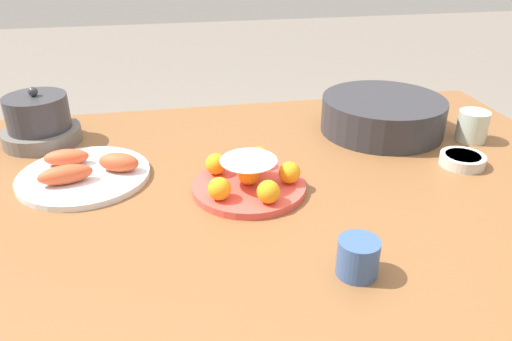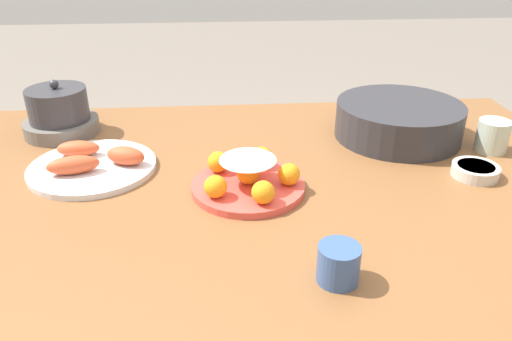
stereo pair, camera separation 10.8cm
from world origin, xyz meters
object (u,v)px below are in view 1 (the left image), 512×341
(dining_table, at_px, (263,214))
(cup_near, at_px, (358,257))
(serving_bowl, at_px, (383,114))
(sauce_bowl, at_px, (462,159))
(cake_plate, at_px, (249,179))
(cup_far, at_px, (472,126))
(warming_pot, at_px, (39,122))
(seafood_platter, at_px, (84,172))

(dining_table, relative_size, cup_near, 22.68)
(serving_bowl, xyz_separation_m, sauce_bowl, (0.10, -0.24, -0.04))
(cake_plate, xyz_separation_m, serving_bowl, (0.42, 0.26, 0.02))
(cup_far, distance_m, warming_pot, 1.13)
(cup_near, bearing_deg, sauce_bowl, 40.57)
(cake_plate, relative_size, warming_pot, 1.25)
(cup_near, bearing_deg, dining_table, 105.05)
(cup_near, height_order, warming_pot, warming_pot)
(dining_table, height_order, cup_near, cup_near)
(cake_plate, bearing_deg, cup_far, 14.09)
(warming_pot, bearing_deg, cake_plate, -36.04)
(sauce_bowl, height_order, cup_near, cup_near)
(seafood_platter, bearing_deg, cup_near, -41.94)
(serving_bowl, height_order, seafood_platter, serving_bowl)
(cup_near, bearing_deg, cup_far, 43.26)
(serving_bowl, bearing_deg, sauce_bowl, -66.03)
(warming_pot, bearing_deg, seafood_platter, -60.75)
(sauce_bowl, bearing_deg, cake_plate, -177.14)
(seafood_platter, bearing_deg, serving_bowl, 10.10)
(cake_plate, height_order, cup_far, same)
(dining_table, relative_size, sauce_bowl, 15.05)
(sauce_bowl, relative_size, cup_near, 1.51)
(dining_table, bearing_deg, sauce_bowl, 0.13)
(dining_table, height_order, seafood_platter, seafood_platter)
(cup_near, bearing_deg, warming_pot, 132.61)
(seafood_platter, bearing_deg, dining_table, -13.94)
(dining_table, height_order, cup_far, cup_far)
(seafood_platter, bearing_deg, cake_plate, -18.89)
(seafood_platter, height_order, cup_near, cup_near)
(seafood_platter, xyz_separation_m, cup_near, (0.49, -0.44, 0.02))
(cup_near, xyz_separation_m, cup_far, (0.50, 0.47, 0.01))
(cake_plate, bearing_deg, cup_near, -68.07)
(dining_table, distance_m, cup_far, 0.62)
(cake_plate, bearing_deg, serving_bowl, 32.03)
(warming_pot, bearing_deg, dining_table, -32.27)
(dining_table, height_order, serving_bowl, serving_bowl)
(sauce_bowl, distance_m, cup_far, 0.17)
(cake_plate, height_order, warming_pot, warming_pot)
(warming_pot, bearing_deg, serving_bowl, -5.99)
(serving_bowl, distance_m, cup_near, 0.64)
(cup_far, bearing_deg, serving_bowl, 153.37)
(cup_near, height_order, cup_far, cup_far)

